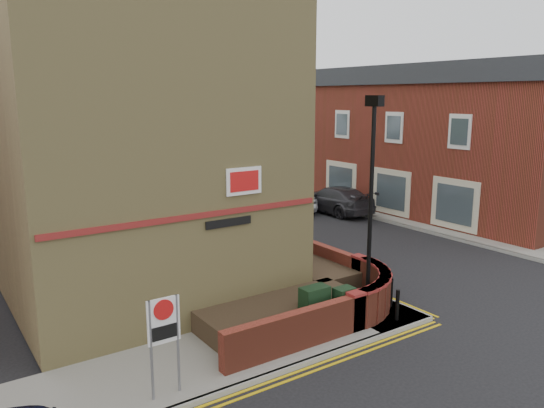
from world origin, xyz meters
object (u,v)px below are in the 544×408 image
at_px(zone_sign, 164,329).
at_px(silver_car_near, 235,212).
at_px(lamppost, 371,206).
at_px(utility_cabinet_large, 314,308).

relative_size(zone_sign, silver_car_near, 0.52).
xyz_separation_m(lamppost, utility_cabinet_large, (-1.90, 0.10, -2.62)).
xyz_separation_m(utility_cabinet_large, zone_sign, (-4.70, -0.80, 0.92)).
distance_m(lamppost, zone_sign, 6.85).
xyz_separation_m(zone_sign, silver_car_near, (9.21, 12.70, -0.94)).
bearing_deg(zone_sign, silver_car_near, 54.03).
bearing_deg(utility_cabinet_large, silver_car_near, 69.22).
height_order(utility_cabinet_large, silver_car_near, silver_car_near).
height_order(utility_cabinet_large, zone_sign, zone_sign).
bearing_deg(zone_sign, lamppost, 6.07).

